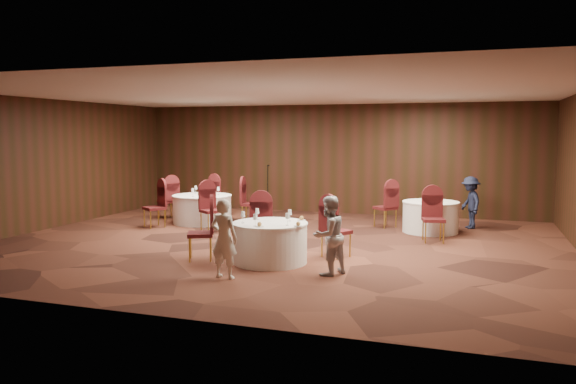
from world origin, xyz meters
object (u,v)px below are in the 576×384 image
(woman_b, at_px, (329,235))
(man_c, at_px, (470,203))
(table_left, at_px, (202,209))
(table_right, at_px, (430,217))
(mic_stand, at_px, (268,201))
(woman_a, at_px, (224,239))
(table_main, at_px, (270,242))

(woman_b, bearing_deg, man_c, -170.17)
(table_left, relative_size, table_right, 1.17)
(table_left, xyz_separation_m, mic_stand, (1.11, 1.95, 0.04))
(mic_stand, xyz_separation_m, woman_a, (1.86, -6.93, 0.24))
(table_right, bearing_deg, mic_stand, 162.76)
(table_main, height_order, woman_b, woman_b)
(woman_a, bearing_deg, table_left, -53.45)
(mic_stand, height_order, man_c, mic_stand)
(table_right, bearing_deg, man_c, 44.68)
(table_right, bearing_deg, table_left, -175.16)
(table_right, xyz_separation_m, man_c, (0.89, 0.88, 0.27))
(table_left, height_order, woman_b, woman_b)
(table_right, distance_m, woman_a, 6.17)
(table_left, bearing_deg, mic_stand, 60.35)
(table_main, height_order, woman_a, woman_a)
(table_left, distance_m, woman_a, 5.81)
(table_right, relative_size, man_c, 1.03)
(man_c, bearing_deg, woman_b, -44.56)
(mic_stand, distance_m, man_c, 5.63)
(man_c, bearing_deg, table_right, -68.62)
(table_right, height_order, mic_stand, mic_stand)
(table_main, relative_size, woman_b, 1.04)
(woman_a, height_order, woman_b, woman_b)
(table_left, xyz_separation_m, woman_a, (2.98, -4.98, 0.28))
(table_main, bearing_deg, table_left, 131.66)
(woman_a, xyz_separation_m, woman_b, (1.55, 0.77, 0.01))
(table_right, bearing_deg, woman_a, -117.41)
(mic_stand, bearing_deg, table_main, -68.90)
(woman_a, bearing_deg, mic_stand, -69.24)
(man_c, bearing_deg, woman_a, -53.70)
(man_c, bearing_deg, table_main, -57.24)
(table_main, distance_m, table_right, 4.89)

